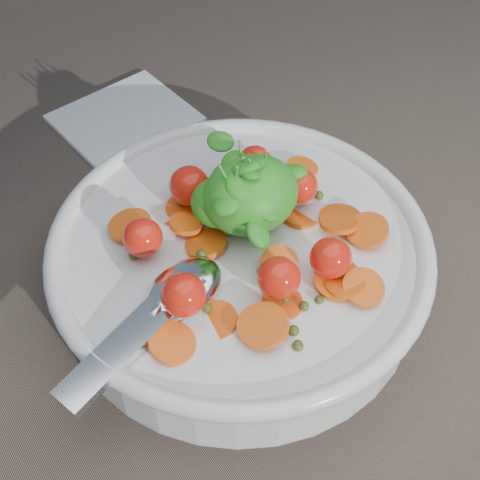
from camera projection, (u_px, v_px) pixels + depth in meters
ground at (227, 267)px, 0.60m from camera, size 6.00×6.00×0.00m
bowl at (240, 259)px, 0.56m from camera, size 0.34×0.32×0.14m
napkin at (125, 118)px, 0.74m from camera, size 0.15×0.14×0.01m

